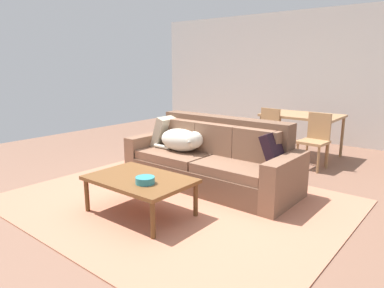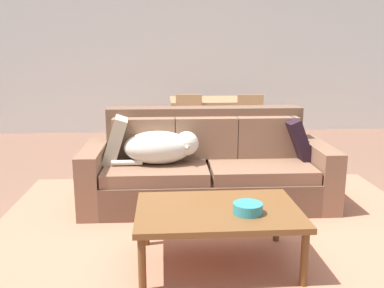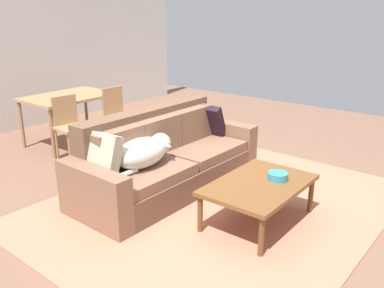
# 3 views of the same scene
# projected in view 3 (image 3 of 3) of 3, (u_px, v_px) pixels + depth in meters

# --- Properties ---
(ground_plane) EXTENTS (10.00, 10.00, 0.00)m
(ground_plane) POSITION_uv_depth(u_px,v_px,m) (192.00, 192.00, 4.69)
(ground_plane) COLOR brown
(area_rug) EXTENTS (3.78, 3.08, 0.01)m
(area_rug) POSITION_uv_depth(u_px,v_px,m) (218.00, 205.00, 4.38)
(area_rug) COLOR #BB7356
(area_rug) RESTS_ON ground
(couch) EXTENTS (2.35, 0.94, 0.90)m
(couch) POSITION_uv_depth(u_px,v_px,m) (165.00, 160.00, 4.72)
(couch) COLOR brown
(couch) RESTS_ON ground
(dog_on_left_cushion) EXTENTS (0.81, 0.37, 0.31)m
(dog_on_left_cushion) POSITION_uv_depth(u_px,v_px,m) (144.00, 152.00, 4.26)
(dog_on_left_cushion) COLOR beige
(dog_on_left_cushion) RESTS_ON couch
(throw_pillow_by_left_arm) EXTENTS (0.28, 0.46, 0.47)m
(throw_pillow_by_left_arm) POSITION_uv_depth(u_px,v_px,m) (100.00, 156.00, 4.01)
(throw_pillow_by_left_arm) COLOR #B5A58C
(throw_pillow_by_left_arm) RESTS_ON couch
(throw_pillow_by_right_arm) EXTENTS (0.28, 0.43, 0.43)m
(throw_pillow_by_right_arm) POSITION_uv_depth(u_px,v_px,m) (208.00, 121.00, 5.31)
(throw_pillow_by_right_arm) COLOR black
(throw_pillow_by_right_arm) RESTS_ON couch
(coffee_table) EXTENTS (1.11, 0.74, 0.42)m
(coffee_table) POSITION_uv_depth(u_px,v_px,m) (259.00, 187.00, 3.92)
(coffee_table) COLOR brown
(coffee_table) RESTS_ON ground
(bowl_on_coffee_table) EXTENTS (0.20, 0.20, 0.07)m
(bowl_on_coffee_table) POSITION_uv_depth(u_px,v_px,m) (278.00, 176.00, 3.98)
(bowl_on_coffee_table) COLOR teal
(bowl_on_coffee_table) RESTS_ON coffee_table
(dining_table) EXTENTS (1.27, 0.88, 0.75)m
(dining_table) POSITION_uv_depth(u_px,v_px,m) (69.00, 100.00, 6.18)
(dining_table) COLOR #A97E52
(dining_table) RESTS_ON ground
(dining_chair_near_left) EXTENTS (0.44, 0.44, 0.87)m
(dining_chair_near_left) POSITION_uv_depth(u_px,v_px,m) (70.00, 124.00, 5.62)
(dining_chair_near_left) COLOR #A97E52
(dining_chair_near_left) RESTS_ON ground
(dining_chair_near_right) EXTENTS (0.43, 0.43, 0.86)m
(dining_chair_near_right) POSITION_uv_depth(u_px,v_px,m) (118.00, 113.00, 6.25)
(dining_chair_near_right) COLOR #A97E52
(dining_chair_near_right) RESTS_ON ground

